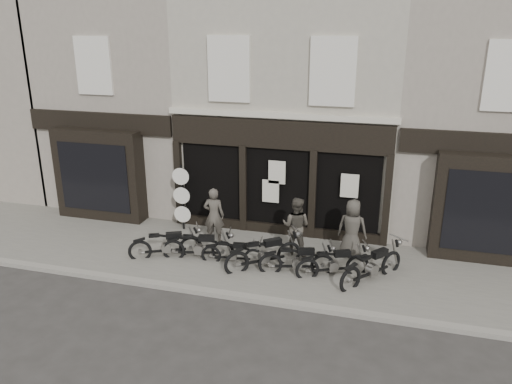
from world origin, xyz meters
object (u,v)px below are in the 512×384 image
(man_left, at_px, (214,215))
(advert_sign_post, at_px, (182,201))
(motorcycle_5, at_px, (334,266))
(motorcycle_2, at_px, (233,255))
(motorcycle_6, at_px, (372,269))
(man_centre, at_px, (296,226))
(motorcycle_0, at_px, (166,247))
(motorcycle_3, at_px, (264,256))
(motorcycle_1, at_px, (199,249))
(man_right, at_px, (352,229))
(motorcycle_4, at_px, (297,263))

(man_left, relative_size, advert_sign_post, 0.76)
(motorcycle_5, bearing_deg, motorcycle_2, 155.12)
(motorcycle_6, distance_m, man_centre, 2.62)
(motorcycle_0, bearing_deg, motorcycle_3, -24.34)
(motorcycle_1, height_order, motorcycle_5, motorcycle_1)
(motorcycle_1, xyz_separation_m, man_left, (0.04, 1.22, 0.61))
(man_left, bearing_deg, motorcycle_5, 156.54)
(motorcycle_1, distance_m, man_left, 1.36)
(motorcycle_6, bearing_deg, motorcycle_3, 129.48)
(man_centre, xyz_separation_m, man_right, (1.63, 0.25, 0.00))
(motorcycle_1, height_order, motorcycle_4, motorcycle_1)
(motorcycle_1, bearing_deg, man_right, 4.57)
(motorcycle_0, distance_m, motorcycle_2, 2.06)
(motorcycle_2, xyz_separation_m, advert_sign_post, (-2.40, 1.90, 0.79))
(motorcycle_6, bearing_deg, man_right, 66.32)
(man_centre, bearing_deg, motorcycle_3, 64.81)
(motorcycle_1, distance_m, man_centre, 2.96)
(motorcycle_2, xyz_separation_m, motorcycle_4, (1.91, -0.09, 0.05))
(advert_sign_post, bearing_deg, motorcycle_4, -30.31)
(motorcycle_1, height_order, motorcycle_6, motorcycle_6)
(motorcycle_3, distance_m, motorcycle_4, 0.98)
(man_left, bearing_deg, advert_sign_post, -32.79)
(motorcycle_3, distance_m, motorcycle_5, 1.97)
(man_centre, height_order, advert_sign_post, advert_sign_post)
(motorcycle_3, distance_m, man_left, 2.39)
(motorcycle_5, height_order, advert_sign_post, advert_sign_post)
(motorcycle_4, height_order, man_right, man_right)
(man_left, distance_m, advert_sign_post, 1.54)
(motorcycle_6, bearing_deg, man_left, 115.04)
(man_centre, distance_m, man_right, 1.65)
(motorcycle_2, xyz_separation_m, motorcycle_5, (2.91, 0.02, 0.05))
(motorcycle_5, bearing_deg, advert_sign_post, 135.21)
(motorcycle_3, height_order, motorcycle_6, motorcycle_3)
(motorcycle_1, xyz_separation_m, motorcycle_5, (3.97, 0.01, -0.01))
(motorcycle_0, distance_m, motorcycle_4, 3.97)
(advert_sign_post, bearing_deg, man_right, -11.20)
(motorcycle_2, height_order, motorcycle_6, motorcycle_6)
(motorcycle_4, distance_m, man_centre, 1.36)
(motorcycle_1, xyz_separation_m, motorcycle_3, (2.00, -0.03, 0.04))
(motorcycle_3, distance_m, advert_sign_post, 3.91)
(motorcycle_3, xyz_separation_m, motorcycle_4, (0.98, -0.07, -0.04))
(motorcycle_5, relative_size, man_left, 1.09)
(motorcycle_2, bearing_deg, motorcycle_3, -7.99)
(motorcycle_4, bearing_deg, man_left, 142.51)
(motorcycle_1, height_order, advert_sign_post, advert_sign_post)
(motorcycle_1, bearing_deg, motorcycle_5, -12.35)
(motorcycle_0, xyz_separation_m, motorcycle_5, (4.96, 0.16, -0.01))
(man_right, relative_size, advert_sign_post, 0.76)
(motorcycle_0, xyz_separation_m, advert_sign_post, (-0.34, 2.04, 0.73))
(man_left, xyz_separation_m, man_centre, (2.65, -0.13, -0.01))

